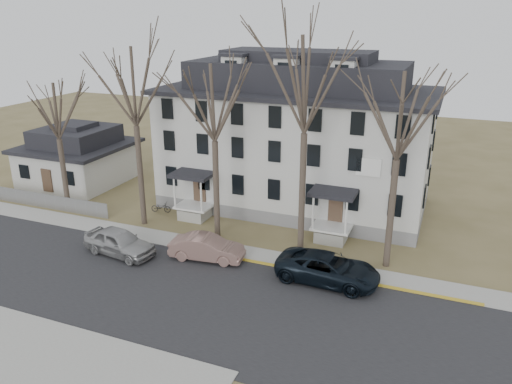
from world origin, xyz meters
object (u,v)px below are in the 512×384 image
at_px(tree_mid_left, 214,98).
at_px(tree_bungalow, 55,107).
at_px(tree_center, 306,78).
at_px(tree_mid_right, 401,110).
at_px(car_navy, 328,269).
at_px(tree_far_left, 133,81).
at_px(boarding_house, 296,139).
at_px(car_tan, 207,248).
at_px(bicycle_left, 161,208).
at_px(small_house, 78,157).
at_px(car_silver, 119,243).

xyz_separation_m(tree_mid_left, tree_bungalow, (-13.00, 0.00, -1.48)).
bearing_deg(tree_center, tree_mid_left, 180.00).
height_order(tree_mid_right, car_navy, tree_mid_right).
xyz_separation_m(tree_far_left, tree_center, (12.00, 0.00, 0.74)).
bearing_deg(boarding_house, car_navy, -63.77).
relative_size(car_tan, bicycle_left, 3.01).
relative_size(small_house, tree_bungalow, 0.81).
xyz_separation_m(small_house, car_navy, (25.63, -9.46, -1.42)).
distance_m(tree_far_left, car_navy, 17.75).
height_order(boarding_house, car_navy, boarding_house).
relative_size(tree_center, car_silver, 2.97).
xyz_separation_m(tree_center, car_navy, (2.63, -3.26, -10.26)).
bearing_deg(boarding_house, bicycle_left, -146.74).
bearing_deg(small_house, tree_bungalow, -57.16).
bearing_deg(tree_mid_left, bicycle_left, 159.18).
relative_size(car_silver, car_navy, 0.83).
bearing_deg(car_tan, tree_bungalow, 69.09).
height_order(boarding_house, tree_mid_left, tree_mid_left).
relative_size(boarding_house, tree_bungalow, 1.93).
bearing_deg(tree_mid_right, tree_bungalow, 180.00).
height_order(tree_mid_left, tree_bungalow, tree_mid_left).
xyz_separation_m(small_house, tree_mid_left, (17.00, -6.20, 7.35)).
relative_size(tree_mid_right, tree_bungalow, 1.18).
bearing_deg(tree_far_left, tree_mid_right, 0.00).
distance_m(tree_bungalow, car_navy, 23.05).
bearing_deg(tree_center, small_house, 164.92).
bearing_deg(tree_mid_right, bicycle_left, 172.60).
bearing_deg(tree_bungalow, car_tan, -13.65).
xyz_separation_m(boarding_house, tree_bungalow, (-16.00, -8.15, 2.74)).
bearing_deg(bicycle_left, small_house, 58.61).
height_order(boarding_house, tree_far_left, tree_far_left).
bearing_deg(car_tan, tree_far_left, 56.72).
distance_m(boarding_house, car_navy, 13.52).
relative_size(tree_mid_left, tree_center, 0.87).
xyz_separation_m(tree_far_left, tree_mid_right, (17.50, 0.00, -0.74)).
distance_m(tree_mid_left, tree_center, 6.18).
distance_m(boarding_house, tree_bungalow, 18.17).
bearing_deg(tree_mid_right, tree_mid_left, 180.00).
bearing_deg(car_silver, boarding_house, -22.30).
relative_size(tree_far_left, tree_mid_left, 1.08).
height_order(small_house, car_navy, small_house).
bearing_deg(car_navy, small_house, 71.86).
distance_m(tree_center, car_tan, 11.98).
height_order(tree_center, car_navy, tree_center).
xyz_separation_m(car_navy, bicycle_left, (-14.60, 5.54, -0.42)).
height_order(tree_far_left, bicycle_left, tree_far_left).
relative_size(car_tan, car_navy, 0.79).
height_order(tree_bungalow, car_tan, tree_bungalow).
height_order(boarding_house, tree_center, tree_center).
xyz_separation_m(tree_far_left, tree_bungalow, (-7.00, 0.00, -2.22)).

